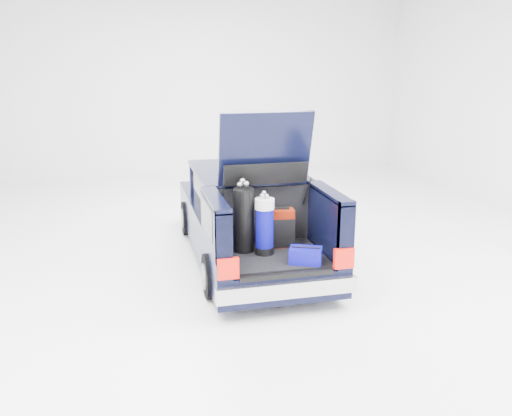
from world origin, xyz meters
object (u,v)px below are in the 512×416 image
object	(u,v)px
black_golf_bag	(244,220)
blue_duffel	(306,255)
red_suitcase	(282,228)
blue_golf_bag	(265,226)
car	(247,216)

from	to	relation	value
black_golf_bag	blue_duffel	world-z (taller)	black_golf_bag
red_suitcase	blue_golf_bag	bearing A→B (deg)	-134.95
red_suitcase	blue_golf_bag	size ratio (longest dim) A/B	0.65
blue_golf_bag	blue_duffel	xyz separation A→B (m)	(0.43, -0.45, -0.29)
car	red_suitcase	size ratio (longest dim) A/B	8.27
blue_duffel	red_suitcase	bearing A→B (deg)	123.98
car	red_suitcase	distance (m)	1.34
red_suitcase	blue_duffel	distance (m)	0.72
car	blue_golf_bag	size ratio (longest dim) A/B	5.38
blue_duffel	car	bearing A→B (deg)	122.80
blue_golf_bag	black_golf_bag	bearing A→B (deg)	148.24
red_suitcase	car	bearing A→B (deg)	106.06
black_golf_bag	car	bearing A→B (deg)	85.50
black_golf_bag	red_suitcase	bearing A→B (deg)	19.35
car	blue_golf_bag	world-z (taller)	car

